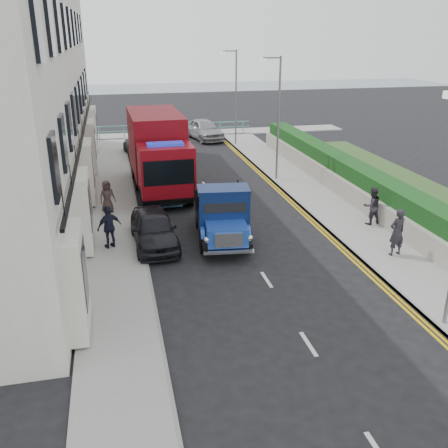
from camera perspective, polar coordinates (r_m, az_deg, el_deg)
The scene contains 21 objects.
ground at distance 16.23m, azimuth 6.99°, elevation -9.53°, with size 120.00×120.00×0.00m, color black.
pavement_west at distance 23.55m, azimuth -12.49°, elevation 0.32°, with size 2.40×38.00×0.12m, color gray.
pavement_east at distance 25.67m, azimuth 11.59°, elevation 2.15°, with size 2.60×38.00×0.12m, color gray.
promenade at distance 43.15m, azimuth -5.94°, elevation 10.14°, with size 30.00×2.50×0.12m, color gray.
sea_plane at distance 73.71m, azimuth -9.01°, elevation 14.52°, with size 120.00×120.00×0.00m, color #4F606C.
terrace_west at distance 26.49m, azimuth -23.60°, elevation 17.20°, with size 6.31×30.20×14.25m.
garden_east at distance 26.24m, azimuth 15.55°, elevation 4.14°, with size 1.45×28.00×1.75m.
seafront_railing at distance 42.27m, azimuth -5.83°, elevation 10.64°, with size 13.00×0.08×1.11m.
lamp_mid at distance 28.88m, azimuth 6.04°, elevation 12.62°, with size 1.23×0.18×7.00m.
lamp_far at distance 38.42m, azimuth 1.20°, elevation 14.84°, with size 1.23×0.18×7.00m.
bedford_lorry at distance 20.33m, azimuth -0.12°, elevation 0.67°, with size 2.55×5.31×2.43m.
red_lorry at distance 27.55m, azimuth -7.55°, elevation 8.32°, with size 2.85×7.94×4.13m.
parked_car_front at distance 20.51m, azimuth -8.03°, elevation -0.55°, with size 1.71×4.25×1.45m, color black.
parked_car_mid at distance 26.22m, azimuth -7.01°, elevation 4.23°, with size 1.42×4.06×1.34m, color #5895BD.
parked_car_rear at distance 29.64m, azimuth -8.12°, elevation 6.09°, with size 1.77×4.36×1.26m, color silver.
seafront_car_left at distance 35.92m, azimuth -9.34°, elevation 8.69°, with size 2.13×4.62×1.28m, color black.
seafront_car_right at distance 41.08m, azimuth -2.28°, elevation 10.76°, with size 1.93×4.80×1.64m, color #9C9B9F.
pedestrian_east_near at distance 20.20m, azimuth 19.17°, elevation -0.88°, with size 0.69×0.45×1.89m, color #232228.
pedestrian_east_far at distance 23.19m, azimuth 16.53°, elevation 2.01°, with size 0.83×0.65×1.71m, color #312A34.
pedestrian_west_near at distance 20.28m, azimuth -12.97°, elevation -0.32°, with size 1.02×0.43×1.75m, color black.
pedestrian_west_far at distance 24.39m, azimuth -13.21°, elevation 3.09°, with size 0.76×0.50×1.56m, color #3B2B2A.
Camera 1 is at (-4.93, -13.08, 8.25)m, focal length 40.00 mm.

